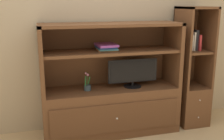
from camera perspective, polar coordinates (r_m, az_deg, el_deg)
painted_rear_wall at (r=3.71m, az=-1.65°, el=9.47°), size 6.00×0.10×2.80m
media_console at (r=3.58m, az=-0.24°, el=-6.04°), size 1.77×0.56×1.45m
tv_monitor at (r=3.53m, az=4.40°, el=-0.51°), size 0.66×0.23×0.37m
potted_plant at (r=3.43m, az=-5.22°, el=-3.49°), size 0.09×0.09×0.24m
magazine_stack at (r=3.39m, az=-1.24°, el=4.88°), size 0.26×0.33×0.08m
bookshelf_tall at (r=4.01m, az=16.23°, el=-3.10°), size 0.40×0.49×1.64m
upright_book_row at (r=3.85m, az=16.41°, el=5.76°), size 0.21×0.18×0.28m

